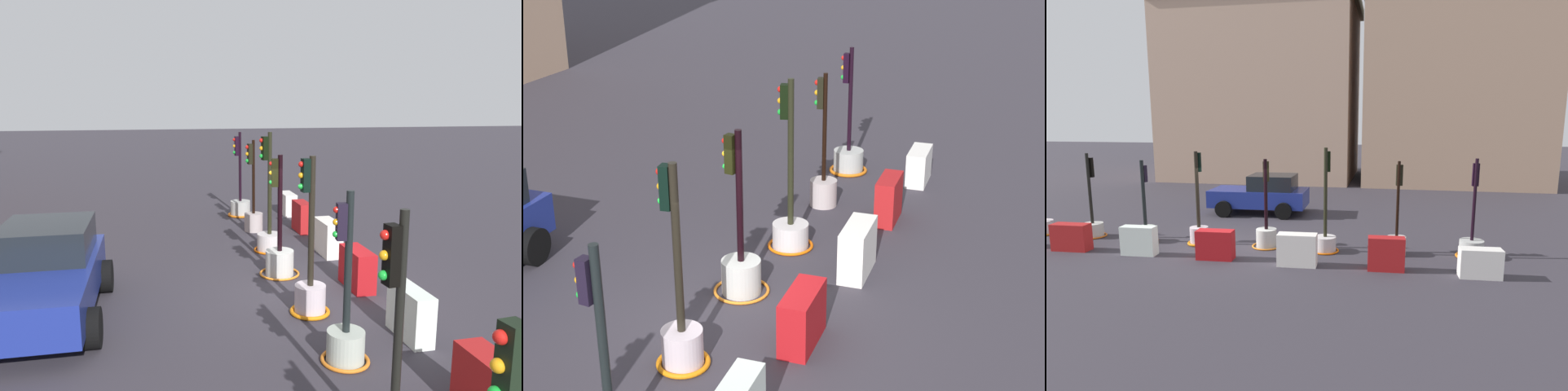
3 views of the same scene
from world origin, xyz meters
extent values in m
plane|color=#343038|center=(0.00, 0.00, 0.00)|extent=(120.00, 120.00, 0.00)
cylinder|color=beige|center=(-5.19, 0.43, 0.24)|extent=(0.68, 0.68, 0.48)
cylinder|color=black|center=(-5.19, 0.43, 1.69)|extent=(0.10, 0.10, 2.42)
cube|color=black|center=(-5.18, 0.55, 2.40)|extent=(0.19, 0.15, 0.67)
sphere|color=red|center=(-5.16, 0.63, 2.63)|extent=(0.11, 0.11, 0.11)
sphere|color=orange|center=(-5.16, 0.63, 2.40)|extent=(0.11, 0.11, 0.11)
sphere|color=green|center=(-5.16, 0.63, 2.18)|extent=(0.11, 0.11, 0.11)
torus|color=orange|center=(-5.19, 0.43, 0.03)|extent=(0.88, 0.88, 0.06)
cylinder|color=#AEB8AB|center=(-3.06, 0.25, 0.26)|extent=(0.59, 0.59, 0.51)
cylinder|color=black|center=(-3.06, 0.25, 1.62)|extent=(0.12, 0.12, 2.21)
cube|color=black|center=(-3.08, 0.38, 2.26)|extent=(0.17, 0.16, 0.55)
sphere|color=red|center=(-3.09, 0.47, 2.44)|extent=(0.10, 0.10, 0.10)
sphere|color=orange|center=(-3.09, 0.47, 2.26)|extent=(0.10, 0.10, 0.10)
sphere|color=green|center=(-3.09, 0.47, 2.08)|extent=(0.10, 0.10, 0.10)
torus|color=orange|center=(-3.06, 0.25, 0.03)|extent=(0.77, 0.77, 0.06)
cylinder|color=silver|center=(-1.19, 0.29, 0.28)|extent=(0.59, 0.59, 0.57)
cylinder|color=black|center=(-1.19, 0.29, 1.80)|extent=(0.12, 0.12, 2.46)
cube|color=black|center=(-1.17, 0.42, 2.67)|extent=(0.18, 0.15, 0.61)
sphere|color=red|center=(-1.16, 0.50, 2.88)|extent=(0.11, 0.11, 0.11)
sphere|color=orange|center=(-1.16, 0.50, 2.67)|extent=(0.11, 0.11, 0.11)
sphere|color=green|center=(-1.16, 0.50, 2.47)|extent=(0.11, 0.11, 0.11)
torus|color=orange|center=(-1.19, 0.29, 0.04)|extent=(0.77, 0.77, 0.08)
cylinder|color=beige|center=(1.06, 0.40, 0.29)|extent=(0.66, 0.66, 0.58)
cylinder|color=black|center=(1.06, 0.40, 1.70)|extent=(0.11, 0.11, 2.23)
cube|color=black|center=(1.04, 0.53, 2.41)|extent=(0.16, 0.17, 0.63)
sphere|color=red|center=(1.03, 0.62, 2.62)|extent=(0.09, 0.09, 0.09)
sphere|color=orange|center=(1.03, 0.62, 2.41)|extent=(0.09, 0.09, 0.09)
sphere|color=green|center=(1.03, 0.62, 2.20)|extent=(0.09, 0.09, 0.09)
torus|color=orange|center=(1.06, 0.40, 0.03)|extent=(0.94, 0.94, 0.05)
cylinder|color=silver|center=(2.98, 0.26, 0.24)|extent=(0.67, 0.67, 0.47)
cylinder|color=black|center=(2.98, 0.26, 1.83)|extent=(0.11, 0.11, 2.72)
cube|color=black|center=(3.01, 0.38, 2.77)|extent=(0.21, 0.19, 0.61)
sphere|color=red|center=(3.03, 0.47, 2.97)|extent=(0.11, 0.11, 0.11)
sphere|color=orange|center=(3.03, 0.47, 2.77)|extent=(0.11, 0.11, 0.11)
sphere|color=green|center=(3.03, 0.47, 2.57)|extent=(0.11, 0.11, 0.11)
torus|color=orange|center=(2.98, 0.26, 0.03)|extent=(0.85, 0.85, 0.05)
cylinder|color=#B6A7A6|center=(5.12, 0.34, 0.28)|extent=(0.56, 0.56, 0.56)
cylinder|color=black|center=(5.12, 0.34, 1.69)|extent=(0.09, 0.09, 2.26)
cube|color=black|center=(5.14, 0.44, 2.40)|extent=(0.20, 0.16, 0.62)
sphere|color=red|center=(5.16, 0.52, 2.61)|extent=(0.12, 0.12, 0.12)
sphere|color=orange|center=(5.16, 0.52, 2.40)|extent=(0.12, 0.12, 0.12)
sphere|color=green|center=(5.16, 0.52, 2.19)|extent=(0.12, 0.12, 0.12)
cylinder|color=#ACADA9|center=(7.29, 0.45, 0.26)|extent=(0.69, 0.69, 0.53)
cylinder|color=black|center=(7.29, 0.45, 1.73)|extent=(0.09, 0.09, 2.40)
cube|color=black|center=(7.29, 0.56, 2.45)|extent=(0.18, 0.14, 0.66)
sphere|color=red|center=(7.30, 0.64, 2.67)|extent=(0.11, 0.11, 0.11)
sphere|color=orange|center=(7.30, 0.64, 2.45)|extent=(0.11, 0.11, 0.11)
sphere|color=green|center=(7.30, 0.64, 2.23)|extent=(0.11, 0.11, 0.11)
torus|color=orange|center=(7.29, 0.45, 0.04)|extent=(0.88, 0.88, 0.07)
cube|color=#AE1B1B|center=(-4.79, -1.09, 0.42)|extent=(1.17, 0.49, 0.84)
cube|color=white|center=(-2.46, -1.12, 0.44)|extent=(1.05, 0.42, 0.88)
cube|color=#B21419|center=(-0.05, -1.08, 0.43)|extent=(1.09, 0.48, 0.86)
cube|color=white|center=(2.40, -1.19, 0.45)|extent=(1.11, 0.49, 0.91)
cube|color=#AF191B|center=(4.83, -1.13, 0.46)|extent=(0.99, 0.43, 0.92)
cube|color=silver|center=(7.21, -1.23, 0.38)|extent=(1.07, 0.47, 0.77)
cube|color=navy|center=(-0.63, 5.19, 0.70)|extent=(4.17, 1.95, 0.72)
cube|color=black|center=(-0.02, 5.21, 1.38)|extent=(1.95, 1.66, 0.64)
cylinder|color=black|center=(-1.88, 4.18, 0.34)|extent=(0.70, 0.30, 0.69)
cylinder|color=black|center=(-1.94, 6.12, 0.34)|extent=(0.70, 0.30, 0.69)
cylinder|color=black|center=(0.67, 4.26, 0.34)|extent=(0.70, 0.30, 0.69)
cylinder|color=black|center=(0.61, 6.20, 0.34)|extent=(0.70, 0.30, 0.69)
cube|color=tan|center=(-3.87, 17.50, 5.71)|extent=(12.54, 8.85, 11.41)
cube|color=brown|center=(-3.87, 17.50, 11.81)|extent=(13.04, 9.21, 0.79)
cube|color=tan|center=(8.63, 17.50, 5.67)|extent=(10.76, 8.95, 11.33)
camera|label=1|loc=(-10.06, 2.84, 4.04)|focal=35.19mm
camera|label=2|loc=(-9.52, -4.47, 6.38)|focal=54.60mm
camera|label=3|loc=(4.81, -12.38, 3.99)|focal=29.56mm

